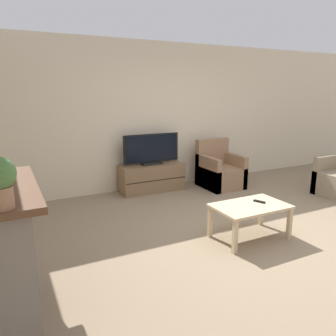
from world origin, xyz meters
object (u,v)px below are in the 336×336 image
Objects in this scene: mantel_vase_left at (0,187)px; remote at (259,201)px; tv at (151,150)px; fireplace at (7,254)px; mantel_vase_centre_left at (0,178)px; armchair at (219,172)px; mantel_clock at (0,172)px; tv_stand at (152,178)px; coffee_table at (250,209)px.

mantel_vase_left reaches higher than remote.
fireplace is at bearing -132.09° from tv.
mantel_vase_centre_left is 0.17× the size of tv.
mantel_vase_centre_left reaches higher than armchair.
mantel_clock is (0.00, 0.22, -0.01)m from mantel_vase_centre_left.
coffee_table is (0.27, -2.40, 0.13)m from tv_stand.
coffee_table is at bearing 14.50° from mantel_vase_left.
tv_stand is 1.11× the size of tv.
mantel_vase_centre_left reaches higher than mantel_clock.
mantel_vase_centre_left reaches higher than tv_stand.
tv is 2.43m from remote.
mantel_vase_left is 1.16× the size of mantel_vase_centre_left.
tv is at bearing 46.75° from mantel_clock.
fireplace is 1.37× the size of coffee_table.
tv is 1.41m from armchair.
armchair reaches higher than coffee_table.
fireplace is at bearing -132.07° from tv_stand.
mantel_clock is at bearing -175.95° from coffee_table.
mantel_vase_left is 1.43× the size of mantel_clock.
mantel_vase_left is 3.96m from tv.
remote is (2.88, 0.44, -0.77)m from mantel_vase_centre_left.
mantel_vase_centre_left is at bearing 165.76° from remote.
fireplace is 8.26× the size of remote.
tv is at bearing 51.81° from mantel_vase_left.
mantel_clock is (0.02, 0.13, 0.63)m from fireplace.
mantel_vase_centre_left reaches higher than fireplace.
mantel_vase_centre_left is (0.02, -0.10, 0.64)m from fireplace.
fireplace is 3.67m from tv_stand.
coffee_table is (2.71, 0.70, -0.85)m from mantel_vase_left.
tv_stand is at bearing 96.43° from coffee_table.
remote is at bearing -79.45° from tv_stand.
remote reaches higher than coffee_table.
armchair is (1.29, -0.33, -0.47)m from tv.
mantel_vase_centre_left is at bearing -130.91° from tv.
fireplace is at bearing -97.88° from mantel_clock.
mantel_vase_centre_left is 0.16× the size of tv_stand.
armchair is at bearing 44.34° from remote.
mantel_clock reaches higher than remote.
remote is (-0.85, -2.04, 0.15)m from armchair.
mantel_clock is at bearing -148.77° from armchair.
tv is at bearing 47.91° from fireplace.
tv_stand is 0.51m from tv.
mantel_vase_centre_left is 4.57m from armchair.
mantel_vase_left is 4.06m from tv_stand.
tv reaches higher than remote.
mantel_vase_centre_left reaches higher than coffee_table.
mantel_clock is (0.00, 0.51, -0.02)m from mantel_vase_left.
armchair reaches higher than remote.
mantel_vase_left reaches higher than mantel_vase_centre_left.
mantel_vase_left is 0.51m from mantel_clock.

